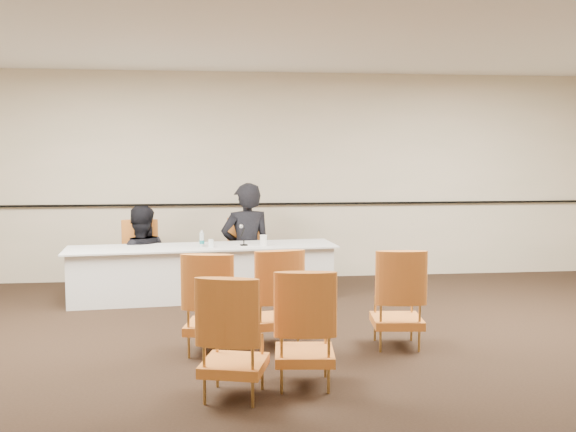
# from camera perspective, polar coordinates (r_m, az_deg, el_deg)

# --- Properties ---
(floor) EXTENTS (10.00, 10.00, 0.00)m
(floor) POSITION_cam_1_polar(r_m,az_deg,el_deg) (5.71, 2.40, -13.18)
(floor) COLOR black
(floor) RESTS_ON ground
(ceiling) EXTENTS (10.00, 10.00, 0.00)m
(ceiling) POSITION_cam_1_polar(r_m,az_deg,el_deg) (5.53, 2.54, 17.73)
(ceiling) COLOR silver
(ceiling) RESTS_ON ground
(wall_back) EXTENTS (10.00, 0.04, 3.00)m
(wall_back) POSITION_cam_1_polar(r_m,az_deg,el_deg) (9.38, -1.33, 3.54)
(wall_back) COLOR beige
(wall_back) RESTS_ON ground
(wall_rail) EXTENTS (9.80, 0.04, 0.03)m
(wall_rail) POSITION_cam_1_polar(r_m,az_deg,el_deg) (9.37, -1.30, 1.09)
(wall_rail) COLOR black
(wall_rail) RESTS_ON wall_back
(panel_table) EXTENTS (3.42, 1.08, 0.67)m
(panel_table) POSITION_cam_1_polar(r_m,az_deg,el_deg) (8.21, -7.55, -4.99)
(panel_table) COLOR silver
(panel_table) RESTS_ON ground
(panelist_main) EXTENTS (0.77, 0.57, 1.91)m
(panelist_main) POSITION_cam_1_polar(r_m,az_deg,el_deg) (8.75, -3.71, -3.30)
(panelist_main) COLOR black
(panelist_main) RESTS_ON ground
(panelist_main_chair) EXTENTS (0.54, 0.54, 0.95)m
(panelist_main_chair) POSITION_cam_1_polar(r_m,az_deg,el_deg) (8.75, -3.71, -3.36)
(panelist_main_chair) COLOR #CD6724
(panelist_main_chair) RESTS_ON ground
(panelist_second) EXTENTS (0.86, 0.71, 1.60)m
(panelist_second) POSITION_cam_1_polar(r_m,az_deg,el_deg) (8.70, -13.01, -4.39)
(panelist_second) COLOR black
(panelist_second) RESTS_ON ground
(panelist_second_chair) EXTENTS (0.54, 0.54, 0.95)m
(panelist_second_chair) POSITION_cam_1_polar(r_m,az_deg,el_deg) (8.68, -13.03, -3.58)
(panelist_second_chair) COLOR #CD6724
(panelist_second_chair) RESTS_ON ground
(papers) EXTENTS (0.35, 0.30, 0.00)m
(papers) POSITION_cam_1_polar(r_m,az_deg,el_deg) (8.14, -3.54, -2.63)
(papers) COLOR white
(papers) RESTS_ON panel_table
(microphone) EXTENTS (0.13, 0.20, 0.26)m
(microphone) POSITION_cam_1_polar(r_m,az_deg,el_deg) (8.10, -3.95, -1.74)
(microphone) COLOR black
(microphone) RESTS_ON panel_table
(water_bottle) EXTENTS (0.08, 0.08, 0.20)m
(water_bottle) POSITION_cam_1_polar(r_m,az_deg,el_deg) (8.10, -7.67, -1.99)
(water_bottle) COLOR #177C82
(water_bottle) RESTS_ON panel_table
(drinking_glass) EXTENTS (0.08, 0.08, 0.10)m
(drinking_glass) POSITION_cam_1_polar(r_m,az_deg,el_deg) (8.03, -6.86, -2.42)
(drinking_glass) COLOR white
(drinking_glass) RESTS_ON panel_table
(coffee_cup) EXTENTS (0.12, 0.12, 0.14)m
(coffee_cup) POSITION_cam_1_polar(r_m,az_deg,el_deg) (8.09, -2.19, -2.19)
(coffee_cup) COLOR white
(coffee_cup) RESTS_ON panel_table
(aud_chair_front_left) EXTENTS (0.58, 0.58, 0.95)m
(aud_chair_front_left) POSITION_cam_1_polar(r_m,az_deg,el_deg) (5.98, -6.79, -7.61)
(aud_chair_front_left) COLOR #CD6724
(aud_chair_front_left) RESTS_ON ground
(aud_chair_front_mid) EXTENTS (0.57, 0.57, 0.95)m
(aud_chair_front_mid) POSITION_cam_1_polar(r_m,az_deg,el_deg) (6.15, -1.20, -7.21)
(aud_chair_front_mid) COLOR #CD6724
(aud_chair_front_mid) RESTS_ON ground
(aud_chair_front_right) EXTENTS (0.55, 0.55, 0.95)m
(aud_chair_front_right) POSITION_cam_1_polar(r_m,az_deg,el_deg) (6.22, 9.67, -7.14)
(aud_chair_front_right) COLOR #CD6724
(aud_chair_front_right) RESTS_ON ground
(aud_chair_back_left) EXTENTS (0.61, 0.61, 0.95)m
(aud_chair_back_left) POSITION_cam_1_polar(r_m,az_deg,el_deg) (4.91, -4.83, -10.55)
(aud_chair_back_left) COLOR #CD6724
(aud_chair_back_left) RESTS_ON ground
(aud_chair_back_mid) EXTENTS (0.55, 0.55, 0.95)m
(aud_chair_back_mid) POSITION_cam_1_polar(r_m,az_deg,el_deg) (5.13, 1.47, -9.81)
(aud_chair_back_mid) COLOR #CD6724
(aud_chair_back_mid) RESTS_ON ground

